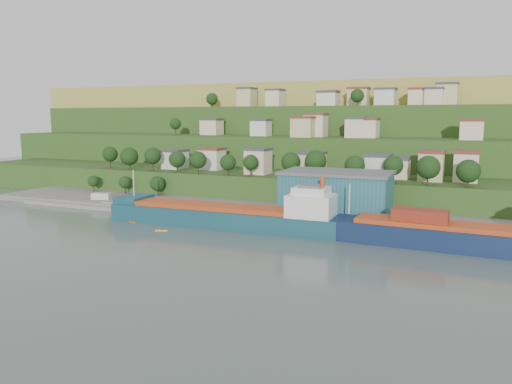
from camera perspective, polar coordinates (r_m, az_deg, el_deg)
The scene contains 11 objects.
ground at distance 135.56m, azimuth -7.75°, elevation -4.38°, with size 500.00×500.00×0.00m, color #4D5E5A.
quay at distance 151.95m, azimuth 4.29°, elevation -2.91°, with size 220.00×26.00×4.00m, color slate.
pebble_beach at distance 185.62m, azimuth -18.78°, elevation -1.25°, with size 40.00×18.00×2.40m, color slate.
hillside at distance 291.18m, azimuth 9.82°, elevation 2.52°, with size 360.00×210.73×96.00m.
cargo_ship_near at distance 138.56m, azimuth -3.12°, elevation -2.86°, with size 67.48×12.48×17.28m.
cargo_ship_far at distance 124.28m, azimuth 24.17°, elevation -4.97°, with size 63.93×13.07×17.27m.
warehouse at distance 145.76m, azimuth 9.18°, elevation -0.12°, with size 31.48×19.79×12.80m.
caravan at distance 180.52m, azimuth -17.28°, elevation -0.58°, with size 6.30×2.63×2.94m, color silver.
dinghy at distance 172.59m, azimuth -16.66°, elevation -1.32°, with size 4.11×1.54×0.82m, color silver.
kayak_orange at distance 149.05m, azimuth -14.00°, elevation -3.28°, with size 3.41×1.55×0.85m.
kayak_yellow at distance 136.27m, azimuth -10.78°, elevation -4.28°, with size 3.26×1.77×0.82m.
Camera 1 is at (69.27, -112.53, 30.25)m, focal length 35.00 mm.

